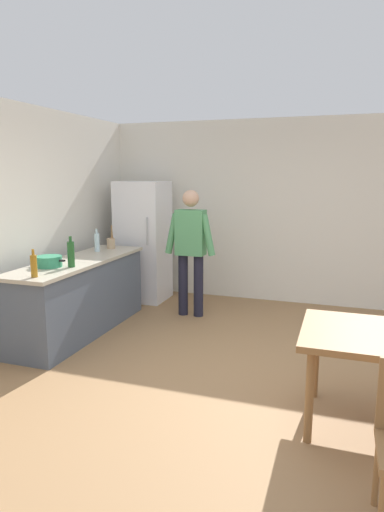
# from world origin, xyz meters

# --- Properties ---
(ground_plane) EXTENTS (14.00, 14.00, 0.00)m
(ground_plane) POSITION_xyz_m (0.00, 0.00, 0.00)
(ground_plane) COLOR #936D47
(wall_back) EXTENTS (6.40, 0.12, 2.70)m
(wall_back) POSITION_xyz_m (0.00, 3.00, 1.35)
(wall_back) COLOR silver
(wall_back) RESTS_ON ground_plane
(kitchen_counter) EXTENTS (0.64, 2.20, 0.90)m
(kitchen_counter) POSITION_xyz_m (-2.00, 0.80, 0.45)
(kitchen_counter) COLOR #4C5666
(kitchen_counter) RESTS_ON ground_plane
(refrigerator) EXTENTS (0.70, 0.67, 1.80)m
(refrigerator) POSITION_xyz_m (-1.90, 2.40, 0.90)
(refrigerator) COLOR white
(refrigerator) RESTS_ON ground_plane
(person) EXTENTS (0.70, 0.22, 1.70)m
(person) POSITION_xyz_m (-0.95, 1.85, 0.98)
(person) COLOR #1E1E2D
(person) RESTS_ON ground_plane
(cooking_pot) EXTENTS (0.40, 0.28, 0.12)m
(cooking_pot) POSITION_xyz_m (-2.07, 0.33, 0.96)
(cooking_pot) COLOR #2D845B
(cooking_pot) RESTS_ON kitchen_counter
(utensil_jar) EXTENTS (0.11, 0.11, 0.32)m
(utensil_jar) POSITION_xyz_m (-2.03, 1.65, 0.98)
(utensil_jar) COLOR tan
(utensil_jar) RESTS_ON kitchen_counter
(bottle_oil_amber) EXTENTS (0.06, 0.06, 0.28)m
(bottle_oil_amber) POSITION_xyz_m (-1.90, -0.14, 1.02)
(bottle_oil_amber) COLOR #996619
(bottle_oil_amber) RESTS_ON kitchen_counter
(bottle_water_clear) EXTENTS (0.07, 0.07, 0.30)m
(bottle_water_clear) POSITION_xyz_m (-2.09, 1.37, 1.03)
(bottle_water_clear) COLOR silver
(bottle_water_clear) RESTS_ON kitchen_counter
(bottle_wine_green) EXTENTS (0.08, 0.08, 0.34)m
(bottle_wine_green) POSITION_xyz_m (-1.83, 0.40, 1.05)
(bottle_wine_green) COLOR #1E5123
(bottle_wine_green) RESTS_ON kitchen_counter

